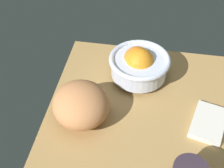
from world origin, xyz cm
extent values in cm
cube|color=#A8814A|center=(0.00, 0.00, -1.50)|extent=(64.11, 60.87, 3.00)
cylinder|color=silver|center=(-17.26, -6.07, 0.75)|extent=(8.34, 8.34, 1.51)
cylinder|color=silver|center=(-17.26, -6.07, 4.38)|extent=(17.15, 17.15, 5.75)
torus|color=silver|center=(-17.26, -6.07, 7.25)|extent=(18.75, 18.75, 1.60)
sphere|color=orange|center=(-18.25, -6.88, 6.16)|extent=(8.54, 8.54, 8.54)
sphere|color=orange|center=(-17.26, -6.07, 6.12)|extent=(8.32, 8.32, 8.32)
sphere|color=orange|center=(-17.26, -6.07, 6.23)|extent=(8.91, 8.91, 8.91)
sphere|color=orange|center=(-17.26, -6.07, 5.99)|extent=(7.58, 7.58, 7.58)
ellipsoid|color=#C5804F|center=(1.53, -19.89, 5.34)|extent=(21.86, 21.63, 10.67)
cube|color=silver|center=(-1.71, 14.92, 0.73)|extent=(14.80, 11.57, 1.45)
camera|label=1|loc=(55.41, -2.35, 69.64)|focal=50.64mm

